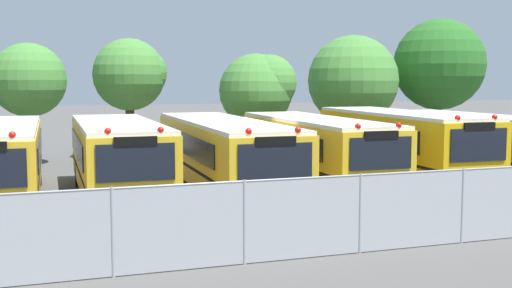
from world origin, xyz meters
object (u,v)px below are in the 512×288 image
object	(u,v)px
tree_1	(28,81)
tree_3	(260,88)
tree_4	(355,78)
tree_2	(132,75)
school_bus_0	(0,159)
school_bus_3	(315,148)
school_bus_4	(400,142)
school_bus_1	(117,156)
tree_5	(442,63)
school_bus_2	(222,152)
school_bus_5	(475,142)

from	to	relation	value
tree_1	tree_3	world-z (taller)	tree_1
tree_4	tree_2	bearing A→B (deg)	172.98
school_bus_0	tree_3	distance (m)	13.88
school_bus_0	tree_2	distance (m)	11.98
tree_4	school_bus_3	bearing A→B (deg)	-125.24
school_bus_0	school_bus_4	bearing A→B (deg)	-179.13
school_bus_1	school_bus_4	xyz separation A→B (m)	(10.79, 0.36, 0.07)
tree_2	tree_5	world-z (taller)	tree_5
school_bus_0	tree_5	xyz separation A→B (m)	(22.35, 8.67, 3.40)
tree_2	school_bus_2	bearing A→B (deg)	-81.19
school_bus_2	tree_2	world-z (taller)	tree_2
school_bus_0	school_bus_4	xyz separation A→B (m)	(14.40, -0.02, 0.08)
school_bus_1	tree_2	size ratio (longest dim) A/B	1.61
school_bus_0	school_bus_5	bearing A→B (deg)	-179.33
school_bus_3	tree_5	xyz separation A→B (m)	(11.58, 8.79, 3.40)
school_bus_0	tree_4	size ratio (longest dim) A/B	1.63
school_bus_5	tree_2	distance (m)	16.23
school_bus_0	tree_1	distance (m)	9.46
school_bus_1	school_bus_2	size ratio (longest dim) A/B	0.83
tree_1	tree_3	xyz separation A→B (m)	(10.54, -1.41, -0.36)
tree_1	school_bus_3	bearing A→B (deg)	-42.84
school_bus_1	tree_3	size ratio (longest dim) A/B	1.84
school_bus_0	school_bus_3	xyz separation A→B (m)	(10.77, -0.12, -0.00)
school_bus_3	school_bus_2	bearing A→B (deg)	1.65
school_bus_1	tree_5	world-z (taller)	tree_5
school_bus_5	tree_2	size ratio (longest dim) A/B	1.65
school_bus_4	tree_2	world-z (taller)	tree_2
school_bus_4	school_bus_2	bearing A→B (deg)	2.77
school_bus_4	tree_3	xyz separation A→B (m)	(-3.03, 7.70, 2.00)
school_bus_2	tree_5	world-z (taller)	tree_5
school_bus_0	school_bus_4	world-z (taller)	school_bus_4
school_bus_0	tree_5	distance (m)	24.21
school_bus_2	school_bus_3	size ratio (longest dim) A/B	1.13
school_bus_1	tree_3	xyz separation A→B (m)	(7.76, 8.07, 2.07)
school_bus_0	school_bus_3	size ratio (longest dim) A/B	1.00
tree_2	tree_3	size ratio (longest dim) A/B	1.15
school_bus_3	tree_3	size ratio (longest dim) A/B	1.97
school_bus_4	tree_4	world-z (taller)	tree_4
school_bus_4	tree_2	size ratio (longest dim) A/B	1.70
school_bus_5	tree_5	size ratio (longest dim) A/B	1.35
school_bus_4	tree_4	size ratio (longest dim) A/B	1.61
school_bus_1	school_bus_3	bearing A→B (deg)	-177.05
school_bus_3	tree_2	distance (m)	11.86
school_bus_2	school_bus_3	world-z (taller)	school_bus_3
school_bus_2	school_bus_5	distance (m)	10.63
school_bus_5	school_bus_4	bearing A→B (deg)	-2.08
school_bus_1	school_bus_3	xyz separation A→B (m)	(7.16, 0.26, -0.02)
school_bus_5	tree_3	bearing A→B (deg)	-51.04
school_bus_5	tree_1	bearing A→B (deg)	-29.28
school_bus_1	school_bus_4	size ratio (longest dim) A/B	0.95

